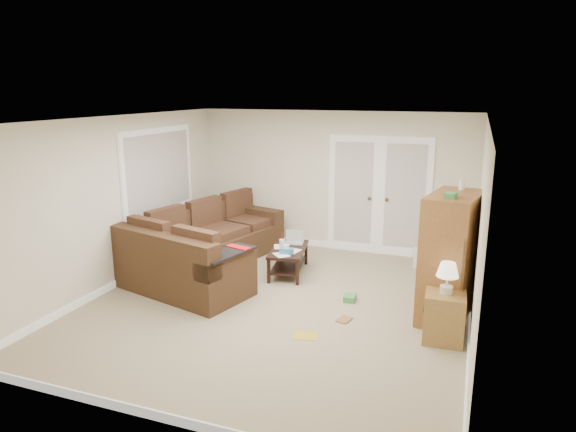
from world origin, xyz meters
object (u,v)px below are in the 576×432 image
at_px(coffee_table, 289,259).
at_px(side_cabinet, 444,313).
at_px(tv_armoire, 450,257).
at_px(sectional_sofa, 202,250).

relative_size(coffee_table, side_cabinet, 1.15).
distance_m(coffee_table, tv_armoire, 2.68).
distance_m(sectional_sofa, tv_armoire, 3.82).
xyz_separation_m(coffee_table, tv_armoire, (2.47, -0.84, 0.59)).
distance_m(coffee_table, side_cabinet, 2.90).
bearing_deg(sectional_sofa, side_cabinet, -0.73).
xyz_separation_m(sectional_sofa, coffee_table, (1.30, 0.45, -0.14)).
bearing_deg(side_cabinet, sectional_sofa, 162.11).
distance_m(tv_armoire, side_cabinet, 0.82).
distance_m(sectional_sofa, coffee_table, 1.38).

